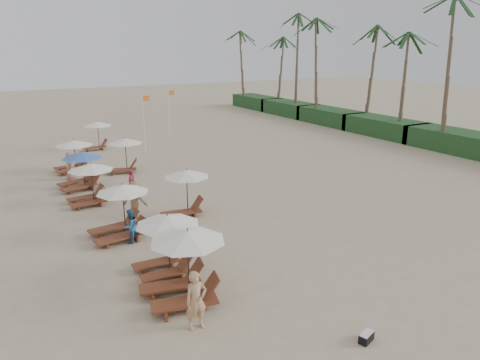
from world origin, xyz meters
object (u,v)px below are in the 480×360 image
lounger_station_0 (181,268)px  lounger_station_5 (72,155)px  lounger_station_3 (88,182)px  flag_pole_near (144,121)px  inland_station_1 (123,152)px  duffel_bag (366,337)px  inland_station_2 (96,132)px  lounger_station_2 (118,214)px  lounger_station_4 (79,171)px  inland_station_0 (184,188)px  lounger_station_1 (164,242)px  beachgoer_near (196,301)px  beachgoer_mid_a (130,226)px  beachgoer_far_a (132,183)px  beachgoer_far_b (70,166)px  beachgoer_mid_b (135,200)px

lounger_station_0 → lounger_station_5: (-0.23, 18.15, -0.03)m
lounger_station_3 → flag_pole_near: bearing=57.6°
lounger_station_5 → lounger_station_0: bearing=-89.3°
inland_station_1 → duffel_bag: bearing=-87.3°
inland_station_2 → flag_pole_near: 4.51m
lounger_station_2 → lounger_station_4: lounger_station_2 is taller
lounger_station_3 → inland_station_1: (3.31, 5.28, 0.21)m
lounger_station_2 → lounger_station_3: 5.07m
inland_station_0 → inland_station_2: size_ratio=1.05×
inland_station_0 → duffel_bag: inland_station_0 is taller
lounger_station_4 → inland_station_0: 7.91m
lounger_station_5 → inland_station_0: 11.52m
inland_station_0 → lounger_station_2: bearing=-162.6°
lounger_station_0 → lounger_station_3: size_ratio=1.13×
lounger_station_1 → duffel_bag: 7.51m
lounger_station_2 → lounger_station_0: bearing=-86.0°
inland_station_0 → beachgoer_near: inland_station_0 is taller
lounger_station_0 → beachgoer_mid_a: size_ratio=1.90×
beachgoer_mid_a → beachgoer_far_a: (1.76, 5.74, 0.07)m
inland_station_2 → beachgoer_mid_a: (-2.83, -18.96, -0.70)m
beachgoer_far_b → lounger_station_2: bearing=-138.6°
beachgoer_mid_b → duffel_bag: size_ratio=3.30×
beachgoer_near → beachgoer_mid_b: beachgoer_mid_b is taller
inland_station_0 → lounger_station_1: bearing=-119.9°
lounger_station_4 → beachgoer_near: (0.33, -15.75, -0.15)m
beachgoer_mid_a → beachgoer_mid_b: bearing=-141.0°
inland_station_1 → beachgoer_near: (-2.90, -17.98, -0.48)m
duffel_bag → beachgoer_mid_b: bearing=102.7°
lounger_station_2 → beachgoer_near: bearing=-88.4°
inland_station_1 → beachgoer_far_a: size_ratio=1.65×
lounger_station_5 → duffel_bag: size_ratio=4.73×
inland_station_0 → flag_pole_near: (2.53, 13.82, 1.18)m
inland_station_1 → lounger_station_1: bearing=-100.0°
lounger_station_3 → inland_station_1: 6.24m
lounger_station_1 → beachgoer_mid_b: 5.91m
beachgoer_near → beachgoer_far_b: beachgoer_near is taller
beachgoer_near → beachgoer_far_a: beachgoer_near is taller
lounger_station_1 → beachgoer_far_a: lounger_station_1 is taller
lounger_station_0 → beachgoer_mid_a: 5.24m
duffel_bag → lounger_station_4: bearing=102.7°
lounger_station_0 → beachgoer_far_b: 16.31m
lounger_station_1 → lounger_station_4: lounger_station_1 is taller
lounger_station_1 → beachgoer_mid_a: bearing=95.7°
beachgoer_mid_b → duffel_bag: (2.80, -12.42, -0.78)m
lounger_station_3 → beachgoer_far_a: (2.23, -0.12, -0.36)m
beachgoer_far_b → beachgoer_mid_a: bearing=-137.3°
inland_station_0 → flag_pole_near: size_ratio=0.59×
lounger_station_2 → lounger_station_1: bearing=-81.5°
lounger_station_0 → beachgoer_mid_b: 7.93m
inland_station_2 → beachgoer_near: bearing=-96.4°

